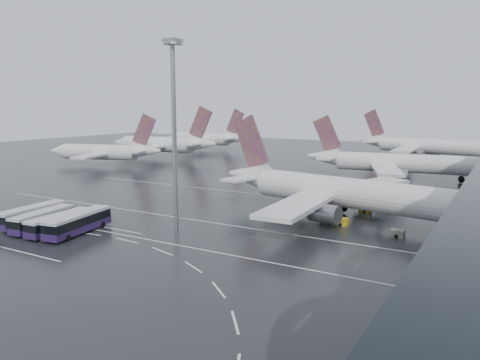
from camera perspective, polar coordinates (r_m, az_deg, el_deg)
The scene contains 19 objects.
ground at distance 72.84m, azimuth -6.03°, elevation -7.61°, with size 420.00×420.00×0.00m, color black.
lane_marking_near at distance 71.31m, azimuth -6.99°, elevation -7.99°, with size 120.00×0.25×0.01m, color white.
lane_marking_mid at distance 82.44m, azimuth -1.07°, elevation -5.56°, with size 120.00×0.25×0.01m, color white.
lane_marking_far at distance 106.74m, azimuth 6.77°, elevation -2.22°, with size 120.00×0.25×0.01m, color white.
bus_bay_line_north at distance 88.73m, azimuth -18.68°, elevation -4.99°, with size 28.00×0.25×0.01m, color white.
airliner_main at distance 89.29m, azimuth 12.01°, elevation -1.50°, with size 55.75×48.31×18.91m.
airliner_gate_b at distance 139.65m, azimuth 18.27°, elevation 1.94°, with size 51.89×46.29×18.01m.
airliner_gate_c at distance 197.71m, azimuth 21.18°, elevation 3.86°, with size 53.67×48.80×19.17m.
jet_remote_west at distance 168.51m, azimuth -15.99°, elevation 3.27°, with size 41.04×33.35×18.14m.
jet_remote_mid at distance 187.87m, azimuth -9.18°, elevation 4.28°, with size 47.43×38.26×20.63m.
jet_remote_far at distance 222.38m, azimuth -3.96°, elevation 5.03°, with size 44.03×35.39×19.28m.
bus_row_near_a at distance 90.51m, azimuth -24.03°, elevation -3.88°, with size 4.14×13.28×3.22m.
bus_row_near_b at distance 86.76m, azimuth -22.91°, elevation -4.40°, with size 4.63×12.79×3.08m.
bus_row_near_c at distance 83.41m, azimuth -21.16°, elevation -4.84°, with size 3.91×12.56×3.04m.
bus_row_near_d at distance 81.59m, azimuth -19.12°, elevation -4.89°, with size 5.42×14.02×3.37m.
floodlight_mast at distance 77.51m, azimuth -8.07°, elevation 8.14°, with size 2.40×2.40×31.30m.
gse_cart_belly_a at distance 84.37m, azimuth 12.25°, elevation -4.97°, with size 2.40×1.42×1.31m, color gold.
gse_cart_belly_d at distance 79.38m, azimuth 18.62°, elevation -6.19°, with size 2.19×1.30×1.20m, color slate.
gse_cart_belly_e at distance 95.64m, azimuth 15.03°, elevation -3.42°, with size 2.31×1.36×1.26m, color gold.
Camera 1 is at (41.49, -56.08, 20.97)m, focal length 35.00 mm.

